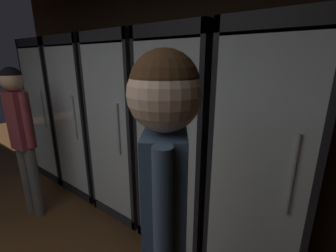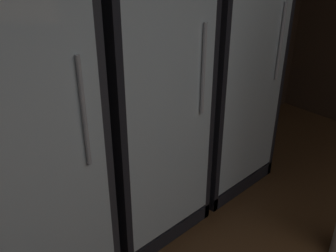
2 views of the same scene
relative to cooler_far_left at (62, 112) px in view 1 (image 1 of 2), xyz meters
name	(u,v)px [view 1 (image 1 of 2)]	position (x,y,z in m)	size (l,w,h in m)	color
wall_back	(180,90)	(1.92, 0.31, 0.44)	(6.00, 0.06, 2.80)	#382619
cooler_far_left	(62,112)	(0.00, 0.00, 0.00)	(0.69, 0.63, 1.97)	black
cooler_left	(92,119)	(0.74, 0.00, 0.00)	(0.69, 0.63, 1.97)	black
cooler_center	(132,129)	(1.48, 0.00, 0.00)	(0.69, 0.63, 1.97)	#2B2B30
cooler_right	(187,142)	(2.21, 0.00, 0.01)	(0.69, 0.63, 1.97)	black
cooler_far_right	(269,164)	(2.95, 0.00, 0.00)	(0.69, 0.63, 1.97)	black
shopper_near	(21,127)	(0.68, -0.82, 0.07)	(0.33, 0.22, 1.65)	#4C4C4C
shopper_far	(165,224)	(2.87, -1.18, 0.19)	(0.23, 0.26, 1.75)	gray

